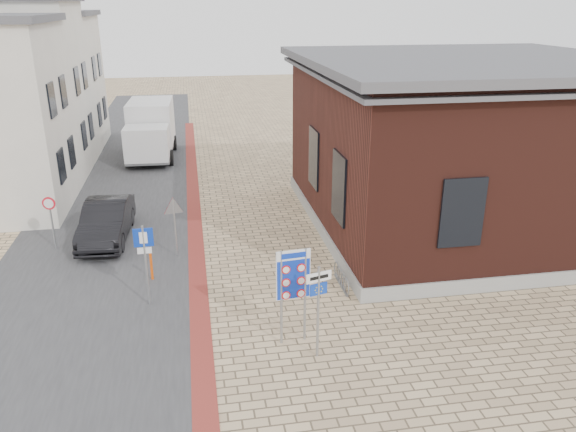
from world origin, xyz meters
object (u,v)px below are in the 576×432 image
object	(u,v)px
sedan	(106,221)
border_sign	(293,277)
parking_sign	(145,252)
bollard	(151,267)
box_truck	(151,130)
essen_sign	(318,298)

from	to	relation	value
sedan	border_sign	world-z (taller)	border_sign
parking_sign	bollard	xyz separation A→B (m)	(0.00, 1.71, -1.32)
box_truck	border_sign	world-z (taller)	box_truck
essen_sign	parking_sign	xyz separation A→B (m)	(-4.50, 3.50, 0.06)
sedan	essen_sign	distance (m)	11.14
border_sign	essen_sign	size ratio (longest dim) A/B	1.05
essen_sign	parking_sign	world-z (taller)	parking_sign
border_sign	box_truck	bearing A→B (deg)	96.57
essen_sign	parking_sign	bearing A→B (deg)	126.69
sedan	bollard	bearing A→B (deg)	-61.27
sedan	essen_sign	size ratio (longest dim) A/B	1.77
essen_sign	bollard	world-z (taller)	essen_sign
sedan	box_truck	bearing A→B (deg)	87.67
border_sign	parking_sign	distance (m)	4.83
bollard	sedan	bearing A→B (deg)	115.99
box_truck	essen_sign	distance (m)	22.26
border_sign	bollard	size ratio (longest dim) A/B	2.87
box_truck	essen_sign	xyz separation A→B (m)	(5.27, -21.63, 0.06)
sedan	parking_sign	xyz separation A→B (m)	(1.89, -5.58, 1.04)
box_truck	parking_sign	world-z (taller)	box_truck
parking_sign	sedan	bearing A→B (deg)	106.78
border_sign	bollard	xyz separation A→B (m)	(-4.00, 4.42, -1.49)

